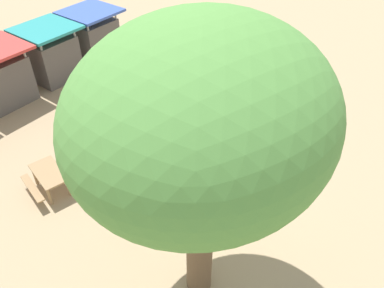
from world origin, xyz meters
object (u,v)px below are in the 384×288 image
wooden_bench (146,197)px  picnic_table_far (168,98)px  elephant (224,150)px  market_stall_teal (52,56)px  shade_tree_main (202,120)px  market_stall_blue (94,37)px  market_stall_red (1,78)px  picnic_table_near (50,176)px  person_handler (227,190)px

wooden_bench → picnic_table_far: bearing=111.5°
elephant → market_stall_teal: bearing=-162.2°
shade_tree_main → market_stall_blue: 14.65m
shade_tree_main → picnic_table_far: size_ratio=3.83×
elephant → picnic_table_far: (1.81, 4.00, -0.37)m
market_stall_red → wooden_bench: bearing=-96.0°
shade_tree_main → picnic_table_near: shade_tree_main is taller
picnic_table_far → market_stall_red: 7.16m
wooden_bench → picnic_table_near: bearing=-168.6°
picnic_table_near → market_stall_blue: bearing=-36.9°
person_handler → shade_tree_main: shade_tree_main is taller
elephant → person_handler: person_handler is taller
picnic_table_far → market_stall_blue: 6.27m
elephant → market_stall_teal: size_ratio=0.85×
person_handler → market_stall_red: (-0.44, 11.19, 0.19)m
shade_tree_main → market_stall_teal: 13.55m
shade_tree_main → market_stall_red: bearing=80.1°
shade_tree_main → picnic_table_near: size_ratio=4.00×
person_handler → picnic_table_far: size_ratio=0.86×
elephant → picnic_table_far: elephant is taller
wooden_bench → picnic_table_far: wooden_bench is taller
elephant → wooden_bench: (-2.91, 0.97, -0.48)m
wooden_bench → elephant: bearing=60.3°
market_stall_teal → wooden_bench: bearing=-111.3°
person_handler → wooden_bench: person_handler is taller
person_handler → market_stall_teal: bearing=39.3°
person_handler → wooden_bench: 2.56m
shade_tree_main → picnic_table_near: 7.61m
picnic_table_near → market_stall_teal: size_ratio=0.72×
picnic_table_far → market_stall_red: bearing=103.2°
picnic_table_near → market_stall_teal: market_stall_teal is taller
wooden_bench → picnic_table_far: (4.72, 3.03, 0.12)m
elephant → picnic_table_far: size_ratio=1.13×
market_stall_teal → elephant: bearing=-93.7°
picnic_table_near → market_stall_blue: 9.60m
elephant → shade_tree_main: (-4.04, -1.92, 4.38)m
person_handler → market_stall_teal: (2.16, 11.19, 0.19)m
elephant → wooden_bench: size_ratio=1.48×
market_stall_blue → picnic_table_far: bearing=-103.3°
person_handler → wooden_bench: (-1.40, 2.09, -0.48)m
person_handler → market_stall_blue: 12.17m
picnic_table_far → person_handler: bearing=-141.5°
elephant → market_stall_red: 10.27m
picnic_table_near → market_stall_red: market_stall_red is taller
elephant → shade_tree_main: shade_tree_main is taller
market_stall_teal → market_stall_blue: (2.60, 0.00, 0.00)m
person_handler → picnic_table_far: 6.11m
shade_tree_main → wooden_bench: (1.13, 2.89, -4.86)m
picnic_table_far → market_stall_blue: bearing=58.1°
wooden_bench → market_stall_blue: market_stall_blue is taller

